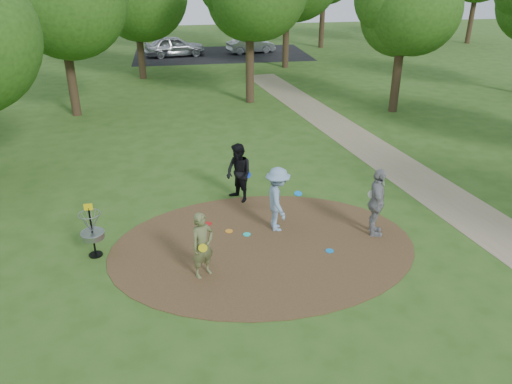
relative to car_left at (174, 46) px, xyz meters
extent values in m
plane|color=#2D5119|center=(1.76, -29.70, -0.80)|extent=(100.00, 100.00, 0.00)
cylinder|color=#47301C|center=(1.76, -29.70, -0.79)|extent=(8.40, 8.40, 0.02)
cube|color=#8C7A5B|center=(8.26, -27.70, -0.80)|extent=(7.55, 39.89, 0.01)
cube|color=black|center=(3.76, 0.30, -0.80)|extent=(14.00, 8.00, 0.01)
imported|color=#62693C|center=(0.05, -30.79, 0.06)|extent=(0.75, 0.69, 1.73)
cylinder|color=yellow|center=(0.04, -31.00, 0.11)|extent=(0.22, 0.07, 0.22)
imported|color=#809EBF|center=(2.33, -28.81, 0.16)|extent=(0.73, 1.25, 1.93)
cylinder|color=#0D79E4|center=(2.92, -28.85, 0.32)|extent=(0.22, 0.22, 0.08)
imported|color=black|center=(1.50, -26.73, 0.16)|extent=(1.11, 1.18, 1.93)
cylinder|color=#0E34EE|center=(1.79, -26.68, 0.05)|extent=(0.23, 0.10, 0.22)
imported|color=gray|center=(5.00, -29.57, 0.21)|extent=(0.82, 1.28, 2.02)
cylinder|color=silver|center=(4.82, -29.57, 0.49)|extent=(0.23, 0.08, 0.22)
cylinder|color=#1BD9CE|center=(1.40, -29.03, -0.78)|extent=(0.22, 0.22, 0.02)
cylinder|color=#0C79CE|center=(3.48, -30.28, -0.78)|extent=(0.22, 0.22, 0.02)
cylinder|color=red|center=(0.36, -28.20, -0.78)|extent=(0.22, 0.22, 0.02)
imported|color=#9FA3A7|center=(0.00, 0.00, 0.00)|extent=(4.98, 2.68, 1.61)
imported|color=#9B9CA2|center=(6.23, 0.50, -0.15)|extent=(4.15, 2.18, 1.30)
cylinder|color=orange|center=(0.92, -28.75, -0.78)|extent=(0.22, 0.22, 0.02)
cylinder|color=black|center=(-2.74, -29.40, -0.13)|extent=(0.05, 0.05, 1.35)
cylinder|color=black|center=(-2.74, -29.40, -0.78)|extent=(0.36, 0.36, 0.04)
cylinder|color=gray|center=(-2.74, -29.40, -0.18)|extent=(0.60, 0.60, 0.16)
torus|color=gray|center=(-2.74, -29.40, -0.10)|extent=(0.63, 0.63, 0.03)
torus|color=gray|center=(-2.74, -29.40, 0.45)|extent=(0.58, 0.58, 0.02)
cube|color=yellow|center=(-2.74, -29.40, 0.65)|extent=(0.22, 0.02, 0.18)
cylinder|color=#332316|center=(-5.24, -15.70, 1.10)|extent=(0.44, 0.44, 3.80)
sphere|color=#254913|center=(-5.24, -15.70, 4.48)|extent=(5.40, 5.40, 5.40)
cylinder|color=#332316|center=(3.76, -14.70, 1.29)|extent=(0.44, 0.44, 4.18)
cylinder|color=#332316|center=(10.76, -17.70, 1.00)|extent=(0.44, 0.44, 3.61)
sphere|color=#254913|center=(10.76, -17.70, 3.99)|extent=(4.29, 4.29, 4.29)
cylinder|color=#332316|center=(-2.24, -7.70, 0.91)|extent=(0.44, 0.44, 3.42)
cylinder|color=#332316|center=(7.76, -5.70, 1.38)|extent=(0.44, 0.44, 4.37)
camera|label=1|loc=(-0.41, -41.30, 6.43)|focal=35.00mm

